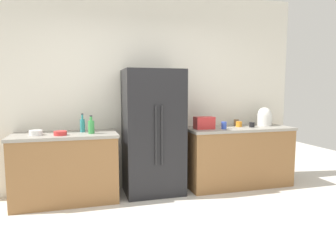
{
  "coord_description": "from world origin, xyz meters",
  "views": [
    {
      "loc": [
        -0.81,
        -2.56,
        1.45
      ],
      "look_at": [
        0.07,
        0.47,
        1.08
      ],
      "focal_mm": 32.88,
      "sensor_mm": 36.0,
      "label": 1
    }
  ],
  "objects_px": {
    "toaster": "(204,123)",
    "bowl_a": "(36,133)",
    "bottle_a": "(82,125)",
    "cup_d": "(239,124)",
    "cup_a": "(236,122)",
    "cup_b": "(252,125)",
    "bowl_b": "(60,133)",
    "refrigerator": "(153,132)",
    "cup_c": "(224,125)",
    "rice_cooker": "(264,117)",
    "bottle_b": "(91,127)"
  },
  "relations": [
    {
      "from": "toaster",
      "to": "bottle_a",
      "type": "bearing_deg",
      "value": 175.72
    },
    {
      "from": "refrigerator",
      "to": "bowl_a",
      "type": "height_order",
      "value": "refrigerator"
    },
    {
      "from": "bottle_b",
      "to": "cup_a",
      "type": "relative_size",
      "value": 2.44
    },
    {
      "from": "bowl_a",
      "to": "cup_a",
      "type": "bearing_deg",
      "value": 4.8
    },
    {
      "from": "cup_b",
      "to": "cup_c",
      "type": "height_order",
      "value": "cup_c"
    },
    {
      "from": "refrigerator",
      "to": "cup_a",
      "type": "bearing_deg",
      "value": 7.71
    },
    {
      "from": "refrigerator",
      "to": "cup_c",
      "type": "height_order",
      "value": "refrigerator"
    },
    {
      "from": "rice_cooker",
      "to": "cup_d",
      "type": "bearing_deg",
      "value": -175.03
    },
    {
      "from": "cup_b",
      "to": "cup_d",
      "type": "bearing_deg",
      "value": 145.64
    },
    {
      "from": "bowl_a",
      "to": "bowl_b",
      "type": "relative_size",
      "value": 1.01
    },
    {
      "from": "cup_b",
      "to": "bowl_a",
      "type": "bearing_deg",
      "value": 179.56
    },
    {
      "from": "bowl_a",
      "to": "toaster",
      "type": "bearing_deg",
      "value": 0.04
    },
    {
      "from": "bottle_a",
      "to": "cup_a",
      "type": "xyz_separation_m",
      "value": [
        2.34,
        0.12,
        -0.05
      ]
    },
    {
      "from": "cup_d",
      "to": "toaster",
      "type": "bearing_deg",
      "value": -172.2
    },
    {
      "from": "toaster",
      "to": "bowl_a",
      "type": "height_order",
      "value": "toaster"
    },
    {
      "from": "toaster",
      "to": "bottle_a",
      "type": "height_order",
      "value": "bottle_a"
    },
    {
      "from": "cup_a",
      "to": "cup_d",
      "type": "height_order",
      "value": "cup_a"
    },
    {
      "from": "toaster",
      "to": "cup_a",
      "type": "distance_m",
      "value": 0.69
    },
    {
      "from": "toaster",
      "to": "bowl_b",
      "type": "height_order",
      "value": "toaster"
    },
    {
      "from": "refrigerator",
      "to": "cup_c",
      "type": "distance_m",
      "value": 1.02
    },
    {
      "from": "rice_cooker",
      "to": "cup_a",
      "type": "distance_m",
      "value": 0.45
    },
    {
      "from": "refrigerator",
      "to": "rice_cooker",
      "type": "bearing_deg",
      "value": 2.21
    },
    {
      "from": "refrigerator",
      "to": "cup_b",
      "type": "bearing_deg",
      "value": -2.98
    },
    {
      "from": "refrigerator",
      "to": "cup_d",
      "type": "distance_m",
      "value": 1.35
    },
    {
      "from": "rice_cooker",
      "to": "cup_d",
      "type": "height_order",
      "value": "rice_cooker"
    },
    {
      "from": "refrigerator",
      "to": "cup_d",
      "type": "height_order",
      "value": "refrigerator"
    },
    {
      "from": "cup_d",
      "to": "cup_a",
      "type": "bearing_deg",
      "value": 75.71
    },
    {
      "from": "rice_cooker",
      "to": "cup_a",
      "type": "height_order",
      "value": "rice_cooker"
    },
    {
      "from": "cup_b",
      "to": "bowl_b",
      "type": "distance_m",
      "value": 2.73
    },
    {
      "from": "cup_c",
      "to": "cup_d",
      "type": "relative_size",
      "value": 1.15
    },
    {
      "from": "refrigerator",
      "to": "bottle_b",
      "type": "distance_m",
      "value": 0.85
    },
    {
      "from": "bowl_b",
      "to": "cup_b",
      "type": "bearing_deg",
      "value": 1.44
    },
    {
      "from": "refrigerator",
      "to": "cup_b",
      "type": "xyz_separation_m",
      "value": [
        1.51,
        -0.08,
        0.07
      ]
    },
    {
      "from": "refrigerator",
      "to": "bowl_a",
      "type": "bearing_deg",
      "value": -177.9
    },
    {
      "from": "bottle_a",
      "to": "bowl_a",
      "type": "height_order",
      "value": "bottle_a"
    },
    {
      "from": "toaster",
      "to": "bowl_b",
      "type": "distance_m",
      "value": 1.96
    },
    {
      "from": "bowl_a",
      "to": "bottle_b",
      "type": "bearing_deg",
      "value": -4.05
    },
    {
      "from": "cup_a",
      "to": "cup_d",
      "type": "relative_size",
      "value": 1.06
    },
    {
      "from": "cup_c",
      "to": "bowl_a",
      "type": "bearing_deg",
      "value": 177.92
    },
    {
      "from": "bottle_a",
      "to": "cup_d",
      "type": "relative_size",
      "value": 2.72
    },
    {
      "from": "toaster",
      "to": "cup_c",
      "type": "distance_m",
      "value": 0.28
    },
    {
      "from": "toaster",
      "to": "cup_d",
      "type": "distance_m",
      "value": 0.62
    },
    {
      "from": "toaster",
      "to": "bowl_b",
      "type": "relative_size",
      "value": 1.76
    },
    {
      "from": "bowl_a",
      "to": "bowl_b",
      "type": "bearing_deg",
      "value": -17.44
    },
    {
      "from": "bottle_a",
      "to": "cup_b",
      "type": "bearing_deg",
      "value": -3.52
    },
    {
      "from": "bottle_b",
      "to": "bottle_a",
      "type": "bearing_deg",
      "value": 121.1
    },
    {
      "from": "refrigerator",
      "to": "rice_cooker",
      "type": "distance_m",
      "value": 1.82
    },
    {
      "from": "bottle_b",
      "to": "cup_d",
      "type": "height_order",
      "value": "bottle_b"
    },
    {
      "from": "cup_a",
      "to": "bowl_a",
      "type": "relative_size",
      "value": 0.61
    },
    {
      "from": "bottle_b",
      "to": "cup_c",
      "type": "relative_size",
      "value": 2.25
    }
  ]
}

